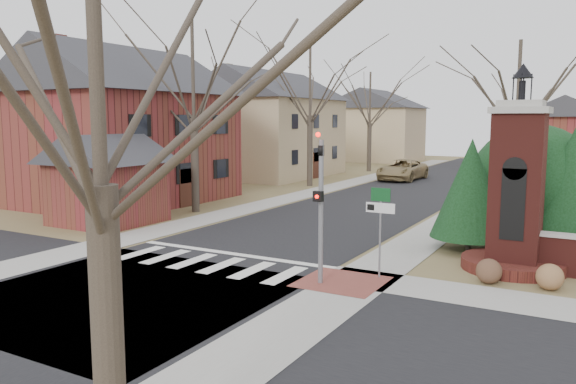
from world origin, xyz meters
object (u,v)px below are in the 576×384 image
Objects in this scene: sign_post at (380,215)px; pickup_truck at (402,170)px; brick_gate_monument at (516,203)px; traffic_signal_pole at (321,196)px; distant_car at (506,161)px.

sign_post is 28.33m from pickup_truck.
brick_gate_monument is at bearing -62.86° from pickup_truck.
traffic_signal_pole reaches higher than pickup_truck.
traffic_signal_pole is 1.64× the size of sign_post.
sign_post is 0.42× the size of brick_gate_monument.
pickup_truck is at bearing 115.32° from brick_gate_monument.
sign_post is (1.29, 1.41, -0.64)m from traffic_signal_pole.
sign_post is 0.47× the size of pickup_truck.
traffic_signal_pole is 0.77× the size of pickup_truck.
traffic_signal_pole is 0.69× the size of brick_gate_monument.
pickup_truck is (-11.42, 24.14, -1.36)m from brick_gate_monument.
traffic_signal_pole reaches higher than sign_post.
sign_post is at bearing -71.73° from pickup_truck.
pickup_truck is at bearing 106.45° from sign_post.
pickup_truck is 14.65m from distant_car.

